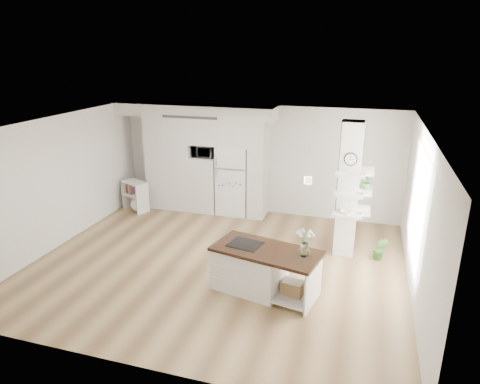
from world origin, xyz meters
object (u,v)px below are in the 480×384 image
object	(u,v)px
kitchen_island	(256,267)
bookshelf	(136,198)
floor_plant_a	(380,248)
refrigerator	(234,180)

from	to	relation	value
kitchen_island	bookshelf	distance (m)	4.80
kitchen_island	floor_plant_a	distance (m)	2.71
kitchen_island	bookshelf	size ratio (longest dim) A/B	2.49
bookshelf	refrigerator	bearing A→B (deg)	38.23
refrigerator	kitchen_island	distance (m)	3.70
refrigerator	bookshelf	distance (m)	2.57
kitchen_island	refrigerator	bearing A→B (deg)	125.46
refrigerator	bookshelf	size ratio (longest dim) A/B	2.26
bookshelf	floor_plant_a	xyz separation A→B (m)	(5.97, -1.04, -0.09)
floor_plant_a	kitchen_island	bearing A→B (deg)	-139.68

